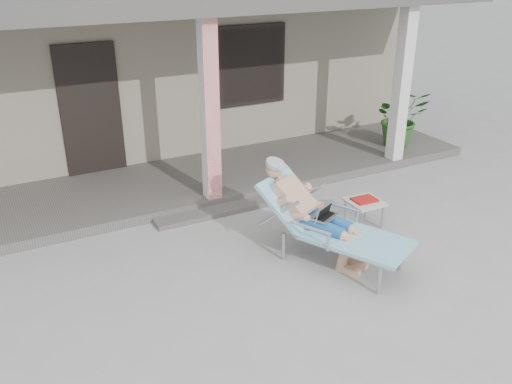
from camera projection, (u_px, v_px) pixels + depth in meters
ground at (284, 274)px, 6.49m from camera, size 60.00×60.00×0.00m
house at (126, 50)px, 11.06m from camera, size 10.40×5.40×3.30m
porch_deck at (192, 181)px, 8.88m from camera, size 10.00×2.00×0.15m
porch_overhang at (185, 8)px, 7.73m from camera, size 10.00×2.30×2.85m
porch_step at (221, 211)px, 7.97m from camera, size 2.00×0.30×0.07m
lounger at (322, 201)px, 6.52m from camera, size 1.49×2.00×1.26m
side_table at (364, 203)px, 7.48m from camera, size 0.47×0.47×0.41m
potted_palm at (400, 117)px, 10.09m from camera, size 1.19×1.11×1.07m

